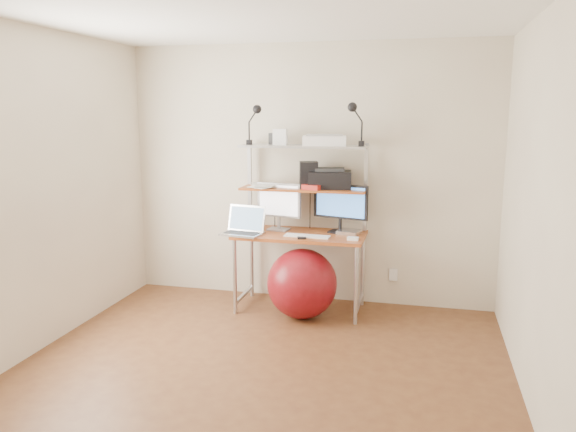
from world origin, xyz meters
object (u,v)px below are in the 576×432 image
printer (330,179)px  monitor_silver (279,203)px  exercise_ball (302,284)px  monitor_black (340,204)px  laptop (244,228)px

printer → monitor_silver: bearing=177.7°
exercise_ball → monitor_black: bearing=49.4°
monitor_black → printer: size_ratio=1.24×
exercise_ball → printer: bearing=63.5°
monitor_silver → monitor_black: size_ratio=0.91×
printer → exercise_ball: 1.01m
monitor_silver → exercise_ball: size_ratio=0.76×
monitor_black → laptop: size_ratio=1.30×
monitor_silver → printer: printer is taller
monitor_silver → laptop: 0.42m
monitor_silver → monitor_black: monitor_black is taller
printer → exercise_ball: bearing=-125.1°
laptop → exercise_ball: size_ratio=0.64×
monitor_silver → monitor_black: bearing=11.5°
monitor_black → laptop: 0.92m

